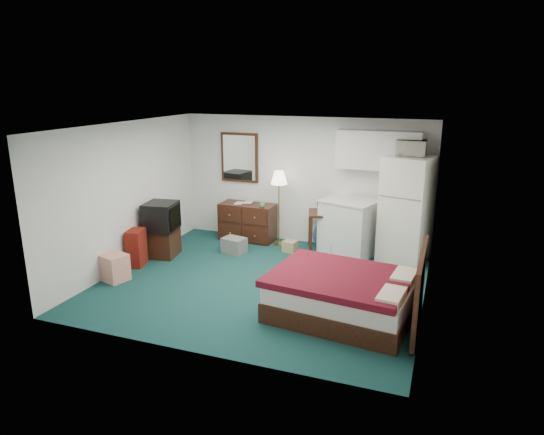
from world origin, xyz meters
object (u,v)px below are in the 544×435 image
at_px(floor_lamp, 279,209).
at_px(desk, 324,231).
at_px(tv_stand, 162,242).
at_px(bed, 342,296).
at_px(suitcase, 136,248).
at_px(fridge, 407,209).
at_px(dresser, 248,222).
at_px(kitchen_counter, 348,228).

bearing_deg(floor_lamp, desk, 0.05).
height_order(floor_lamp, tv_stand, floor_lamp).
relative_size(bed, suitcase, 2.86).
height_order(floor_lamp, fridge, fridge).
bearing_deg(fridge, desk, -165.47).
distance_m(dresser, kitchen_counter, 2.11).
bearing_deg(bed, kitchen_counter, 106.95).
xyz_separation_m(kitchen_counter, fridge, (1.02, 0.06, 0.44)).
bearing_deg(tv_stand, fridge, 8.23).
distance_m(floor_lamp, bed, 3.20).
xyz_separation_m(dresser, tv_stand, (-1.12, -1.42, -0.12)).
distance_m(floor_lamp, suitcase, 2.80).
bearing_deg(floor_lamp, bed, -54.56).
height_order(kitchen_counter, tv_stand, kitchen_counter).
xyz_separation_m(floor_lamp, kitchen_counter, (1.40, -0.07, -0.23)).
relative_size(kitchen_counter, fridge, 0.53).
xyz_separation_m(floor_lamp, fridge, (2.42, -0.01, 0.21)).
xyz_separation_m(desk, kitchen_counter, (0.47, -0.07, 0.13)).
bearing_deg(tv_stand, bed, -27.90).
height_order(dresser, floor_lamp, floor_lamp).
bearing_deg(floor_lamp, dresser, 174.27).
height_order(dresser, suitcase, dresser).
height_order(fridge, bed, fridge).
height_order(desk, suitcase, desk).
bearing_deg(tv_stand, floor_lamp, 27.18).
bearing_deg(bed, fridge, 84.34).
bearing_deg(floor_lamp, kitchen_counter, -2.83).
bearing_deg(desk, suitcase, -164.10).
xyz_separation_m(floor_lamp, suitcase, (-1.97, -1.94, -0.42)).
xyz_separation_m(dresser, kitchen_counter, (2.10, -0.14, 0.13)).
bearing_deg(dresser, desk, -1.16).
height_order(tv_stand, suitcase, suitcase).
bearing_deg(kitchen_counter, fridge, 21.58).
bearing_deg(suitcase, tv_stand, 61.73).
relative_size(dresser, desk, 1.47).
bearing_deg(bed, suitcase, 177.47).
distance_m(floor_lamp, fridge, 2.42).
xyz_separation_m(desk, fridge, (1.49, -0.01, 0.57)).
xyz_separation_m(floor_lamp, desk, (0.93, 0.00, -0.36)).
bearing_deg(tv_stand, kitchen_counter, 12.36).
relative_size(dresser, kitchen_counter, 1.10).
relative_size(dresser, tv_stand, 1.96).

